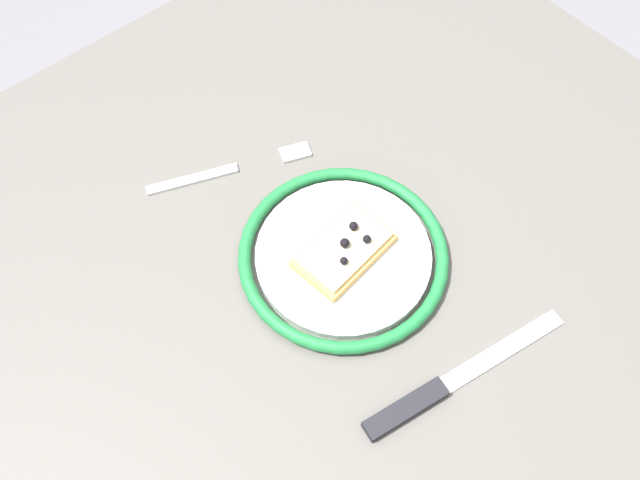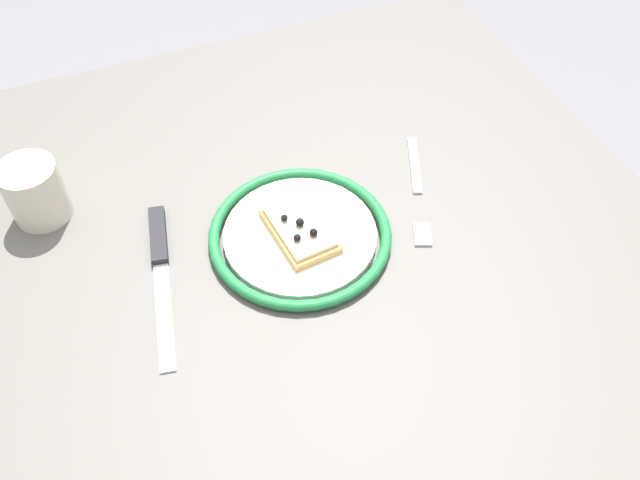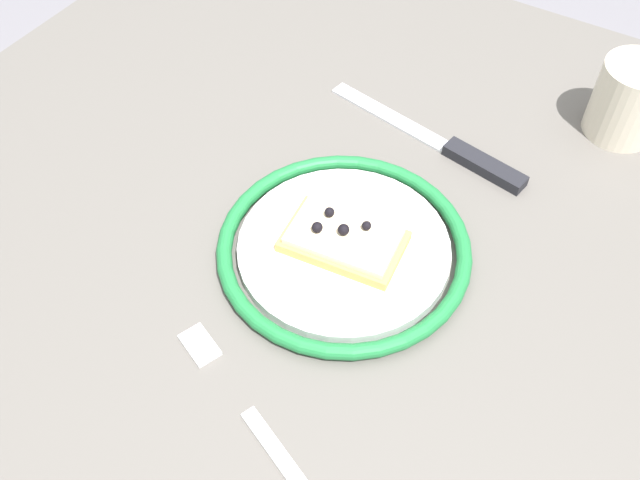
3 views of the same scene
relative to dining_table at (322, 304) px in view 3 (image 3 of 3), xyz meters
The scene contains 6 objects.
dining_table is the anchor object (origin of this frame).
plate 0.11m from the dining_table, 90.04° to the right, with size 0.23×0.23×0.02m.
pizza_slice_near 0.12m from the dining_table, 89.37° to the right, with size 0.08×0.11×0.03m.
knife 0.21m from the dining_table, 18.52° to the right, with size 0.06×0.24×0.01m.
fork 0.21m from the dining_table, 166.26° to the right, with size 0.09×0.19×0.00m.
cup 0.38m from the dining_table, 32.44° to the right, with size 0.07×0.07×0.08m, color beige.
Camera 3 is at (-0.35, -0.21, 1.28)m, focal length 39.34 mm.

